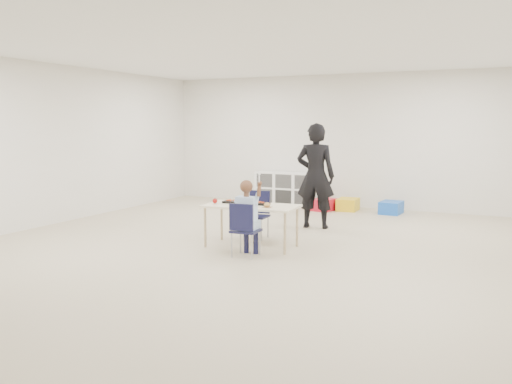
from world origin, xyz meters
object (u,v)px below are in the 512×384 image
at_px(cubby_shelf, 287,188).
at_px(table, 251,226).
at_px(child, 246,214).
at_px(chair_near, 246,229).
at_px(adult, 316,176).

bearing_deg(cubby_shelf, table, -74.50).
xyz_separation_m(table, child, (0.18, -0.54, 0.27)).
relative_size(chair_near, cubby_shelf, 0.52).
distance_m(table, adult, 1.89).
relative_size(child, adult, 0.65).
height_order(table, cubby_shelf, cubby_shelf).
bearing_deg(child, table, 105.23).
relative_size(cubby_shelf, adult, 0.79).
distance_m(chair_near, cubby_shelf, 4.86).
bearing_deg(cubby_shelf, child, -74.12).
xyz_separation_m(child, adult, (0.16, 2.31, 0.31)).
height_order(chair_near, child, child).
bearing_deg(child, chair_near, 0.00).
height_order(table, child, child).
relative_size(table, child, 1.19).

